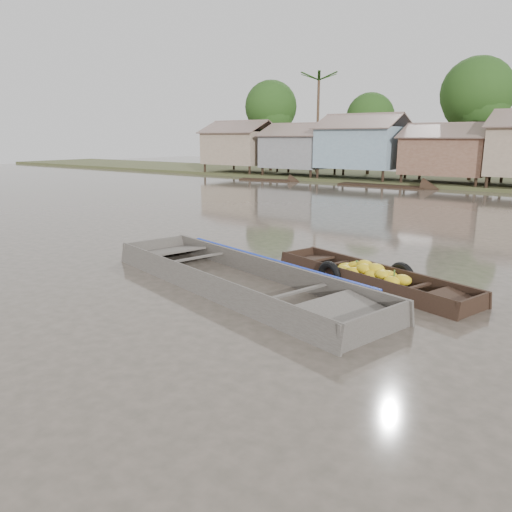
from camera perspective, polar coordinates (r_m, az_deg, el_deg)
The scene contains 3 objects.
ground at distance 11.73m, azimuth -2.81°, elevation -4.21°, with size 120.00×120.00×0.00m, color #474136.
banana_boat at distance 12.72m, azimuth 12.72°, elevation -2.38°, with size 5.68×2.88×0.79m.
viewer_boat at distance 12.11m, azimuth -1.99°, elevation -3.22°, with size 8.71×4.18×0.68m.
Camera 1 is at (7.12, -8.61, 3.56)m, focal length 35.00 mm.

